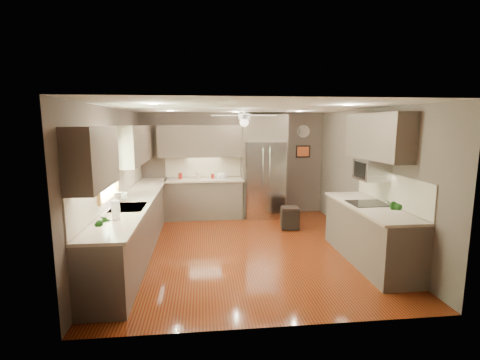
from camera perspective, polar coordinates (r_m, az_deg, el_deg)
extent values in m
plane|color=#54140B|center=(6.43, 0.97, -11.11)|extent=(5.00, 5.00, 0.00)
plane|color=white|center=(6.04, 1.04, 11.75)|extent=(5.00, 5.00, 0.00)
plane|color=brown|center=(8.57, -1.10, 2.61)|extent=(4.50, 0.00, 4.50)
plane|color=brown|center=(3.70, 5.90, -6.23)|extent=(4.50, 0.00, 4.50)
plane|color=brown|center=(6.24, -19.95, -0.40)|extent=(0.00, 5.00, 5.00)
plane|color=brown|center=(6.77, 20.26, 0.29)|extent=(0.00, 5.00, 5.00)
cylinder|color=maroon|center=(8.31, -9.77, 0.68)|extent=(0.11, 0.11, 0.14)
cylinder|color=beige|center=(8.26, -6.87, 0.76)|extent=(0.14, 0.14, 0.17)
cylinder|color=maroon|center=(8.30, -4.53, 0.62)|extent=(0.09, 0.09, 0.11)
imported|color=white|center=(6.20, -18.40, -2.36)|extent=(0.10, 0.10, 0.20)
imported|color=#1A5016|center=(4.47, -21.53, -6.40)|extent=(0.17, 0.13, 0.27)
imported|color=#1A5016|center=(5.41, 23.76, -3.80)|extent=(0.19, 0.18, 0.29)
imported|color=beige|center=(8.26, -3.04, 0.39)|extent=(0.26, 0.26, 0.06)
cube|color=brown|center=(6.49, -16.66, -7.12)|extent=(0.60, 4.70, 0.90)
cube|color=beige|center=(6.38, -16.72, -3.06)|extent=(0.65, 4.70, 0.04)
cube|color=beige|center=(6.39, -19.53, -0.62)|extent=(0.02, 4.70, 0.50)
cube|color=brown|center=(8.37, -5.85, -3.14)|extent=(1.85, 0.60, 0.90)
cube|color=beige|center=(8.27, -5.90, 0.02)|extent=(1.85, 0.65, 0.04)
cube|color=beige|center=(8.53, -5.95, 2.20)|extent=(1.85, 0.02, 0.50)
cube|color=brown|center=(4.60, -23.00, 3.41)|extent=(0.33, 1.20, 0.75)
cube|color=brown|center=(7.41, -16.59, 5.67)|extent=(0.33, 2.40, 0.75)
cube|color=brown|center=(8.33, -6.01, 6.34)|extent=(2.15, 0.33, 0.75)
cube|color=brown|center=(6.13, 21.56, 6.68)|extent=(0.33, 1.70, 0.75)
cube|color=#BFF2B2|center=(5.72, -21.14, 1.74)|extent=(0.01, 1.00, 0.80)
cube|color=brown|center=(5.68, -21.14, 6.05)|extent=(0.05, 1.12, 0.06)
cube|color=brown|center=(5.78, -20.65, -2.49)|extent=(0.05, 1.12, 0.06)
cube|color=brown|center=(5.20, -22.35, 0.99)|extent=(0.05, 0.06, 0.80)
cube|color=brown|center=(6.22, -19.68, 2.38)|extent=(0.05, 0.06, 0.80)
cube|color=silver|center=(5.75, -17.84, -4.37)|extent=(0.50, 0.70, 0.03)
cube|color=#262626|center=(5.76, -17.82, -4.71)|extent=(0.44, 0.62, 0.05)
cylinder|color=silver|center=(5.77, -19.84, -3.16)|extent=(0.02, 0.02, 0.24)
cylinder|color=silver|center=(5.73, -19.33, -1.99)|extent=(0.16, 0.02, 0.02)
cube|color=silver|center=(8.36, 3.92, 0.07)|extent=(0.92, 0.72, 1.82)
cube|color=black|center=(8.07, 4.32, -2.10)|extent=(0.88, 0.02, 0.02)
cube|color=black|center=(7.97, 4.38, 2.09)|extent=(0.01, 0.02, 1.00)
cylinder|color=silver|center=(7.92, 3.86, 2.06)|extent=(0.02, 0.02, 0.90)
cylinder|color=silver|center=(7.95, 4.99, 2.07)|extent=(0.02, 0.02, 0.90)
cube|color=brown|center=(8.31, 3.94, 8.50)|extent=(1.04, 0.60, 0.63)
cube|color=brown|center=(8.34, 0.46, 0.08)|extent=(0.06, 0.60, 1.82)
cube|color=brown|center=(8.52, 7.16, 0.19)|extent=(0.06, 0.60, 1.82)
cube|color=brown|center=(6.10, 20.44, -8.37)|extent=(0.65, 2.20, 0.90)
cube|color=beige|center=(5.97, 20.56, -4.07)|extent=(0.70, 2.20, 0.04)
cube|color=beige|center=(6.07, 23.49, -1.34)|extent=(0.02, 2.20, 0.50)
cube|color=black|center=(6.06, 20.15, -3.64)|extent=(0.56, 0.52, 0.01)
cube|color=silver|center=(6.15, 20.81, 1.58)|extent=(0.42, 0.55, 0.34)
cube|color=black|center=(6.06, 19.04, 1.57)|extent=(0.02, 0.40, 0.26)
cylinder|color=white|center=(6.33, 0.69, 11.27)|extent=(0.03, 0.03, 0.08)
cylinder|color=white|center=(6.33, 0.69, 10.36)|extent=(0.22, 0.22, 0.10)
sphere|color=white|center=(6.33, 0.68, 9.46)|extent=(0.16, 0.16, 0.16)
cube|color=white|center=(6.38, 3.86, 10.51)|extent=(0.48, 0.11, 0.01)
cube|color=white|center=(6.68, 0.32, 10.47)|extent=(0.11, 0.48, 0.01)
cube|color=white|center=(6.30, -2.53, 10.54)|extent=(0.48, 0.11, 0.01)
cube|color=white|center=(5.98, 1.10, 10.62)|extent=(0.11, 0.48, 0.01)
cylinder|color=white|center=(7.31, -11.45, 11.07)|extent=(0.14, 0.14, 0.01)
cylinder|color=white|center=(7.57, 9.75, 11.05)|extent=(0.14, 0.14, 0.01)
cylinder|color=white|center=(4.83, -14.15, 12.05)|extent=(0.14, 0.14, 0.01)
cylinder|color=white|center=(5.21, 17.43, 11.68)|extent=(0.14, 0.14, 0.01)
cylinder|color=white|center=(7.82, -0.66, 11.11)|extent=(0.14, 0.14, 0.01)
cylinder|color=white|center=(8.83, 10.39, 7.86)|extent=(0.30, 0.03, 0.30)
cylinder|color=silver|center=(8.82, 10.41, 7.86)|extent=(0.29, 0.00, 0.29)
cube|color=black|center=(8.85, 10.30, 4.63)|extent=(0.36, 0.03, 0.30)
cube|color=#C14F26|center=(8.84, 10.33, 4.62)|extent=(0.30, 0.01, 0.24)
cube|color=black|center=(7.56, 8.16, -6.28)|extent=(0.41, 0.41, 0.42)
cube|color=black|center=(7.51, 8.20, -4.55)|extent=(0.39, 0.39, 0.03)
cylinder|color=white|center=(5.01, -19.72, -4.62)|extent=(0.11, 0.11, 0.26)
cylinder|color=silver|center=(5.01, -19.72, -4.51)|extent=(0.02, 0.02, 0.28)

